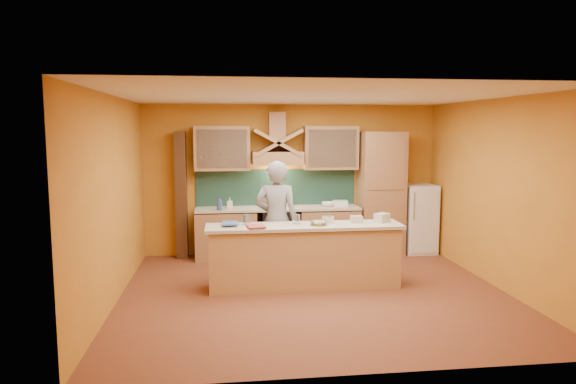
{
  "coord_description": "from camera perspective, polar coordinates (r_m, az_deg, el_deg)",
  "views": [
    {
      "loc": [
        -1.25,
        -7.06,
        2.35
      ],
      "look_at": [
        -0.27,
        0.9,
        1.36
      ],
      "focal_mm": 32.0,
      "sensor_mm": 36.0,
      "label": 1
    }
  ],
  "objects": [
    {
      "name": "wall_back",
      "position": [
        9.69,
        0.44,
        1.4
      ],
      "size": [
        5.5,
        0.02,
        2.8
      ],
      "primitive_type": "cube",
      "color": "orange",
      "rests_on": "floor"
    },
    {
      "name": "pantry_column",
      "position": [
        9.78,
        10.3,
        -0.14
      ],
      "size": [
        0.8,
        0.6,
        2.3
      ],
      "primitive_type": "cube",
      "color": "#A6744B",
      "rests_on": "floor"
    },
    {
      "name": "counter_top",
      "position": [
        9.42,
        -1.14,
        -1.83
      ],
      "size": [
        3.0,
        0.62,
        0.04
      ],
      "primitive_type": "cube",
      "color": "beige",
      "rests_on": "base_cabinet_left"
    },
    {
      "name": "base_cabinet_left",
      "position": [
        9.45,
        -6.89,
        -4.74
      ],
      "size": [
        1.1,
        0.6,
        0.86
      ],
      "primitive_type": "cube",
      "color": "#A6744B",
      "rests_on": "floor"
    },
    {
      "name": "wall_left",
      "position": [
        7.28,
        -18.83,
        -0.85
      ],
      "size": [
        0.02,
        5.0,
        2.8
      ],
      "primitive_type": "cube",
      "color": "orange",
      "rests_on": "floor"
    },
    {
      "name": "range_hood",
      "position": [
        9.37,
        -1.18,
        3.78
      ],
      "size": [
        0.92,
        0.5,
        0.24
      ],
      "primitive_type": "cube",
      "color": "#A6744B",
      "rests_on": "wall_back"
    },
    {
      "name": "floor",
      "position": [
        7.54,
        2.95,
        -11.13
      ],
      "size": [
        5.5,
        5.0,
        0.01
      ],
      "primitive_type": "cube",
      "color": "brown",
      "rests_on": "ground"
    },
    {
      "name": "pot_small",
      "position": [
        9.54,
        -0.42,
        -1.28
      ],
      "size": [
        0.22,
        0.22,
        0.14
      ],
      "primitive_type": "cylinder",
      "rotation": [
        0.0,
        0.0,
        -0.07
      ],
      "color": "silver",
      "rests_on": "stove"
    },
    {
      "name": "island_body",
      "position": [
        7.69,
        1.84,
        -7.36
      ],
      "size": [
        2.8,
        0.55,
        0.88
      ],
      "primitive_type": "cube",
      "color": "tan",
      "rests_on": "floor"
    },
    {
      "name": "mixing_bowl",
      "position": [
        7.55,
        3.43,
        -3.47
      ],
      "size": [
        0.32,
        0.32,
        0.06
      ],
      "primitive_type": "imported",
      "rotation": [
        0.0,
        0.0,
        -0.4
      ],
      "color": "silver",
      "rests_on": "island_top"
    },
    {
      "name": "book_upper",
      "position": [
        7.55,
        -7.32,
        -3.49
      ],
      "size": [
        0.23,
        0.31,
        0.02
      ],
      "primitive_type": "imported",
      "rotation": [
        0.0,
        0.0,
        0.01
      ],
      "color": "#3E5788",
      "rests_on": "island_top"
    },
    {
      "name": "dish_rack",
      "position": [
        9.66,
        5.82,
        -1.24
      ],
      "size": [
        0.29,
        0.24,
        0.1
      ],
      "primitive_type": "cube",
      "rotation": [
        0.0,
        0.0,
        -0.1
      ],
      "color": "white",
      "rests_on": "counter_top"
    },
    {
      "name": "fridge",
      "position": [
        10.1,
        14.31,
        -2.89
      ],
      "size": [
        0.58,
        0.6,
        1.3
      ],
      "primitive_type": "cube",
      "color": "white",
      "rests_on": "floor"
    },
    {
      "name": "trim_column_left",
      "position": [
        9.52,
        -11.77,
        -0.36
      ],
      "size": [
        0.2,
        0.3,
        2.3
      ],
      "primitive_type": "cube",
      "color": "#472816",
      "rests_on": "floor"
    },
    {
      "name": "pot_large",
      "position": [
        9.28,
        -2.17,
        -1.48
      ],
      "size": [
        0.27,
        0.27,
        0.16
      ],
      "primitive_type": "cylinder",
      "rotation": [
        0.0,
        0.0,
        -0.25
      ],
      "color": "#BABAC1",
      "rests_on": "stove"
    },
    {
      "name": "ceiling",
      "position": [
        7.18,
        3.09,
        10.61
      ],
      "size": [
        5.5,
        5.0,
        0.01
      ],
      "primitive_type": "cube",
      "color": "white",
      "rests_on": "wall_back"
    },
    {
      "name": "person",
      "position": [
        8.0,
        -1.29,
        -3.17
      ],
      "size": [
        0.75,
        0.56,
        1.87
      ],
      "primitive_type": "imported",
      "rotation": [
        0.0,
        0.0,
        2.97
      ],
      "color": "gray",
      "rests_on": "floor"
    },
    {
      "name": "kitchen_scale",
      "position": [
        7.72,
        4.47,
        -3.07
      ],
      "size": [
        0.15,
        0.15,
        0.11
      ],
      "primitive_type": "cube",
      "rotation": [
        0.0,
        0.0,
        0.24
      ],
      "color": "silver",
      "rests_on": "island_top"
    },
    {
      "name": "upper_cabinet_left",
      "position": [
        9.39,
        -7.33,
        4.83
      ],
      "size": [
        1.0,
        0.35,
        0.8
      ],
      "primitive_type": "cube",
      "color": "#A6744B",
      "rests_on": "wall_back"
    },
    {
      "name": "jar_large",
      "position": [
        7.61,
        -4.63,
        -3.06
      ],
      "size": [
        0.17,
        0.17,
        0.15
      ],
      "primitive_type": "cylinder",
      "rotation": [
        0.0,
        0.0,
        -0.37
      ],
      "color": "silver",
      "rests_on": "island_top"
    },
    {
      "name": "upper_cabinet_right",
      "position": [
        9.59,
        4.75,
        4.91
      ],
      "size": [
        1.0,
        0.35,
        0.8
      ],
      "primitive_type": "cube",
      "color": "#A6744B",
      "rests_on": "wall_back"
    },
    {
      "name": "jar_small",
      "position": [
        7.63,
        0.93,
        -3.04
      ],
      "size": [
        0.13,
        0.13,
        0.14
      ],
      "primitive_type": "cylinder",
      "rotation": [
        0.0,
        0.0,
        0.12
      ],
      "color": "white",
      "rests_on": "island_top"
    },
    {
      "name": "backsplash",
      "position": [
        9.65,
        -1.32,
        0.48
      ],
      "size": [
        3.0,
        0.03,
        0.7
      ],
      "primitive_type": "cube",
      "color": "#19382E",
      "rests_on": "wall_back"
    },
    {
      "name": "grocery_bag_a",
      "position": [
        7.91,
        10.41,
        -2.83
      ],
      "size": [
        0.26,
        0.25,
        0.13
      ],
      "primitive_type": "cube",
      "rotation": [
        0.0,
        0.0,
        0.58
      ],
      "color": "beige",
      "rests_on": "island_top"
    },
    {
      "name": "bowl_back",
      "position": [
        9.57,
        4.47,
        -1.36
      ],
      "size": [
        0.29,
        0.29,
        0.08
      ],
      "primitive_type": "imported",
      "rotation": [
        0.0,
        0.0,
        0.19
      ],
      "color": "white",
      "rests_on": "counter_top"
    },
    {
      "name": "book_lower",
      "position": [
        7.36,
        -4.53,
        -3.88
      ],
      "size": [
        0.29,
        0.36,
        0.03
      ],
      "primitive_type": "imported",
      "rotation": [
        0.0,
        0.0,
        0.13
      ],
      "color": "#A14139",
      "rests_on": "island_top"
    },
    {
      "name": "cloth",
      "position": [
        7.61,
        3.51,
        -3.56
      ],
      "size": [
        0.3,
        0.25,
        0.02
      ],
      "primitive_type": "cube",
      "rotation": [
        0.0,
        0.0,
        -0.19
      ],
      "color": "beige",
      "rests_on": "island_top"
    },
    {
      "name": "grocery_bag_b",
      "position": [
        7.8,
        7.61,
        -3.02
      ],
      "size": [
        0.17,
        0.14,
        0.1
      ],
      "primitive_type": "cube",
      "rotation": [
        0.0,
        0.0,
        0.02
      ],
      "color": "beige",
      "rests_on": "island_top"
    },
    {
      "name": "island_top",
      "position": [
        7.58,
        1.85,
        -3.84
      ],
      "size": [
        2.9,
        0.62,
        0.05
      ],
      "primitive_type": "cube",
      "color": "beige",
      "rests_on": "island_body"
    },
    {
      "name": "soap_bottle_b",
      "position": [
        9.13,
        -7.63,
        -1.21
      ],
      "size": [
        0.13,
        0.13,
        0.26
      ],
      "primitive_type": "imported",
      "rotation": [
        0.0,
        0.0,
        0.29
      ],
      "color": "#334B8C",
      "rests_on": "counter_top"
    },
    {
      "name": "wall_right",
      "position": [
        8.17,
        22.37,
        -0.18
      ],
      "size": [
        0.02,
        5.0,
        2.8
      ],
      "primitive_type": "cube",
      "color": "orange",
      "rests_on": "floor"
    },
    {
      "name": "hood_chimney",
      "position": [
        9.46,
        -1.25,
        7.33
      ],
      "size": [
        0.3,
        0.3,
        0.5
      ],
      "primitive_type": "cube",
      "color": "#A6744B",
      "rests_on": "wall_back"
    },
    {
      "name": "soap_bottle_a",
      "position": [
        9.36,
        -6.49,
        -1.22
      ],
      "size": [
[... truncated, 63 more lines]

